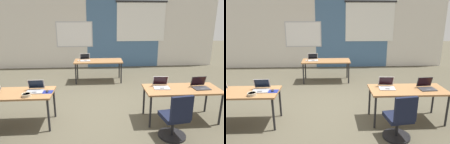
# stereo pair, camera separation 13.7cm
# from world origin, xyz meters

# --- Properties ---
(ground_plane) EXTENTS (24.00, 24.00, 0.00)m
(ground_plane) POSITION_xyz_m (0.00, 0.00, 0.00)
(ground_plane) COLOR #4C4738
(back_wall_assembly) EXTENTS (10.00, 0.27, 2.80)m
(back_wall_assembly) POSITION_xyz_m (0.03, 4.20, 1.41)
(back_wall_assembly) COLOR silver
(back_wall_assembly) RESTS_ON ground
(desk_near_left) EXTENTS (1.60, 0.70, 0.72)m
(desk_near_left) POSITION_xyz_m (-1.75, -0.60, 0.66)
(desk_near_left) COLOR olive
(desk_near_left) RESTS_ON ground
(desk_near_right) EXTENTS (1.60, 0.70, 0.72)m
(desk_near_right) POSITION_xyz_m (1.75, -0.60, 0.66)
(desk_near_right) COLOR olive
(desk_near_right) RESTS_ON ground
(desk_far_center) EXTENTS (1.60, 0.70, 0.72)m
(desk_far_center) POSITION_xyz_m (0.00, 2.20, 0.66)
(desk_far_center) COLOR olive
(desk_far_center) RESTS_ON ground
(laptop_near_right_end) EXTENTS (0.35, 0.31, 0.23)m
(laptop_near_right_end) POSITION_xyz_m (2.15, -0.60, 0.77)
(laptop_near_right_end) COLOR #333338
(laptop_near_right_end) RESTS_ON desk_near_right
(laptop_near_left_inner) EXTENTS (0.34, 0.32, 0.22)m
(laptop_near_left_inner) POSITION_xyz_m (-1.32, -0.54, 0.77)
(laptop_near_left_inner) COLOR #9E9EA3
(laptop_near_left_inner) RESTS_ON desk_near_left
(mousepad_near_left_inner) EXTENTS (0.22, 0.19, 0.00)m
(mousepad_near_left_inner) POSITION_xyz_m (-1.07, -0.61, 0.72)
(mousepad_near_left_inner) COLOR navy
(mousepad_near_left_inner) RESTS_ON desk_near_left
(mouse_near_left_inner) EXTENTS (0.08, 0.11, 0.03)m
(mouse_near_left_inner) POSITION_xyz_m (-1.07, -0.61, 0.74)
(mouse_near_left_inner) COLOR black
(mouse_near_left_inner) RESTS_ON mousepad_near_left_inner
(laptop_near_right_inner) EXTENTS (0.35, 0.33, 0.23)m
(laptop_near_right_inner) POSITION_xyz_m (1.32, -0.50, 0.77)
(laptop_near_right_inner) COLOR #B7B7BC
(laptop_near_right_inner) RESTS_ON desk_near_right
(chair_near_right_inner) EXTENTS (0.52, 0.56, 0.92)m
(chair_near_right_inner) POSITION_xyz_m (1.36, -1.32, 0.38)
(chair_near_right_inner) COLOR black
(chair_near_right_inner) RESTS_ON ground
(laptop_far_left) EXTENTS (0.36, 0.35, 0.23)m
(laptop_far_left) POSITION_xyz_m (-0.44, 2.22, 0.77)
(laptop_far_left) COLOR #B7B7BC
(laptop_far_left) RESTS_ON desk_far_center
(mouse_far_left) EXTENTS (0.07, 0.11, 0.03)m
(mouse_far_left) POSITION_xyz_m (-0.66, 2.16, 0.74)
(mouse_far_left) COLOR #B2B2B7
(mouse_far_left) RESTS_ON desk_far_center
(snack_bowl) EXTENTS (0.18, 0.18, 0.06)m
(snack_bowl) POSITION_xyz_m (-1.41, -0.82, 0.76)
(snack_bowl) COLOR tan
(snack_bowl) RESTS_ON desk_near_left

